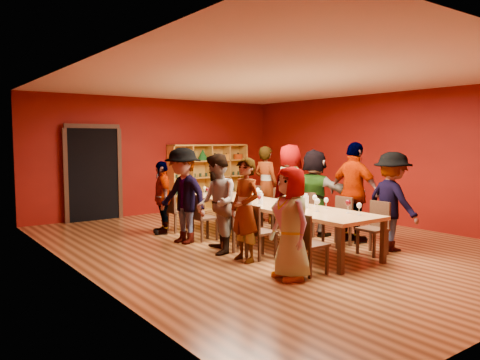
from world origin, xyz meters
The scene contains 46 objects.
room_shell centered at (0.00, 0.00, 1.50)m, with size 7.10×9.10×3.04m.
tasting_table centered at (0.00, 0.00, 0.70)m, with size 1.10×4.50×0.75m.
doorway centered at (-1.80, 4.43, 1.12)m, with size 1.40×0.17×2.30m.
shelving_unit centered at (1.40, 4.32, 0.98)m, with size 2.40×0.40×1.80m.
chair_person_left_0 centered at (-0.91, -1.89, 0.50)m, with size 0.42×0.42×0.89m.
person_left_0 centered at (-1.22, -1.89, 0.78)m, with size 0.77×0.42×1.57m, color #535359.
chair_person_left_1 centered at (-0.91, -0.77, 0.50)m, with size 0.42×0.42×0.89m.
person_left_1 centered at (-1.16, -0.77, 0.83)m, with size 0.60×0.44×1.65m, color #141839.
chair_person_left_2 centered at (-0.91, -0.06, 0.50)m, with size 0.42×0.42×0.89m.
person_left_2 centered at (-1.24, -0.06, 0.85)m, with size 0.83×0.45×1.71m, color #4A4A4E.
chair_person_left_3 centered at (-0.91, 0.96, 0.50)m, with size 0.42×0.42×0.89m.
person_left_3 centered at (-1.30, 0.96, 0.89)m, with size 1.15×0.48×1.79m, color beige.
chair_person_left_4 centered at (-0.91, 2.00, 0.50)m, with size 0.42×0.42×0.89m.
person_left_4 centered at (-1.21, 2.00, 0.75)m, with size 0.88×0.40×1.50m, color #141C37.
chair_person_right_0 centered at (0.91, -1.70, 0.50)m, with size 0.42×0.42×0.89m.
person_right_0 centered at (1.35, -1.70, 0.86)m, with size 1.11×0.46×1.73m, color silver.
chair_person_right_1 centered at (0.91, -0.90, 0.50)m, with size 0.42×0.42×0.89m.
person_right_1 centered at (1.31, -0.90, 0.95)m, with size 1.11×0.51×1.89m, color #45464A.
chair_person_right_2 centered at (0.91, 0.03, 0.50)m, with size 0.42×0.42×0.89m.
person_right_2 centered at (1.20, 0.03, 0.87)m, with size 1.62×0.47×1.74m, color #C7858D.
chair_person_right_3 centered at (0.91, 0.87, 0.50)m, with size 0.42×0.42×0.89m.
person_right_3 centered at (1.30, 0.87, 0.92)m, with size 0.90×0.49×1.83m, color #515156.
chair_person_right_4 centered at (0.91, 1.73, 0.50)m, with size 0.42×0.42×0.89m.
person_right_4 centered at (1.34, 1.73, 0.89)m, with size 0.65×0.48×1.78m, color #D18C91.
wine_glass_0 centered at (0.27, 0.96, 0.90)m, with size 0.08×0.08×0.20m.
wine_glass_1 centered at (0.28, 1.90, 0.88)m, with size 0.07×0.07×0.19m.
wine_glass_2 centered at (0.27, 0.02, 0.90)m, with size 0.08×0.08×0.20m.
wine_glass_3 centered at (0.35, -1.09, 0.89)m, with size 0.08×0.08×0.19m.
wine_glass_4 centered at (-0.27, -0.02, 0.88)m, with size 0.07×0.07×0.18m.
wine_glass_5 centered at (-0.31, 0.18, 0.91)m, with size 0.09×0.09×0.21m.
wine_glass_6 centered at (0.12, 0.44, 0.89)m, with size 0.08×0.08×0.20m.
wine_glass_7 centered at (-0.29, 1.82, 0.89)m, with size 0.07×0.07×0.19m.
wine_glass_8 centered at (0.26, -1.64, 0.91)m, with size 0.09×0.09×0.22m.
wine_glass_9 centered at (-0.16, 1.24, 0.91)m, with size 0.09×0.09×0.22m.
wine_glass_10 centered at (0.27, -1.86, 0.89)m, with size 0.08×0.08×0.20m.
wine_glass_11 centered at (0.35, 0.80, 0.90)m, with size 0.08×0.08×0.20m.
wine_glass_12 centered at (-0.01, -1.22, 0.91)m, with size 0.09×0.09×0.22m.
wine_glass_13 centered at (-0.31, -1.06, 0.88)m, with size 0.07×0.07×0.18m.
wine_glass_14 centered at (0.31, 1.73, 0.89)m, with size 0.08×0.08×0.20m.
wine_glass_15 centered at (-0.33, 1.65, 0.88)m, with size 0.07×0.07×0.18m.
wine_glass_16 centered at (0.35, -0.02, 0.91)m, with size 0.09×0.09×0.22m.
wine_glass_17 centered at (0.37, -0.78, 0.90)m, with size 0.08×0.08×0.21m.
spittoon_bowl centered at (0.17, -0.45, 0.83)m, with size 0.33×0.33×0.18m, color silver.
carafe_a centered at (-0.20, 0.02, 0.85)m, with size 0.11×0.11×0.23m.
carafe_b centered at (0.14, -0.81, 0.86)m, with size 0.11×0.11×0.25m.
wine_bottle centered at (0.16, 1.77, 0.88)m, with size 0.09×0.09×0.34m.
Camera 1 is at (-5.58, -6.62, 1.94)m, focal length 35.00 mm.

